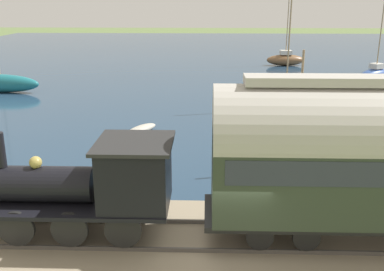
{
  "coord_description": "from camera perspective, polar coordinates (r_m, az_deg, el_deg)",
  "views": [
    {
      "loc": [
        -11.33,
        0.47,
        7.28
      ],
      "look_at": [
        5.43,
        1.02,
        2.07
      ],
      "focal_mm": 42.0,
      "sensor_mm": 36.0,
      "label": 1
    }
  ],
  "objects": [
    {
      "name": "ground_plane",
      "position": [
        13.48,
        3.7,
        -15.47
      ],
      "size": [
        200.0,
        200.0,
        0.0
      ],
      "primitive_type": "plane",
      "color": "#607542"
    },
    {
      "name": "harbor_water",
      "position": [
        55.02,
        2.37,
        9.64
      ],
      "size": [
        80.0,
        80.0,
        0.01
      ],
      "color": "navy",
      "rests_on": "ground"
    },
    {
      "name": "rail_embankment",
      "position": [
        13.72,
        3.67,
        -13.64
      ],
      "size": [
        4.94,
        56.0,
        0.6
      ],
      "color": "gray",
      "rests_on": "ground"
    },
    {
      "name": "steam_locomotive",
      "position": [
        13.2,
        -12.24,
        -5.77
      ],
      "size": [
        2.25,
        6.0,
        3.04
      ],
      "color": "black",
      "rests_on": "rail_embankment"
    },
    {
      "name": "sailboat_navy",
      "position": [
        19.94,
        13.07,
        -2.79
      ],
      "size": [
        1.77,
        6.38,
        5.22
      ],
      "rotation": [
        0.0,
        0.0,
        0.06
      ],
      "color": "#192347",
      "rests_on": "harbor_water"
    },
    {
      "name": "sailboat_teal",
      "position": [
        38.78,
        -23.08,
        6.18
      ],
      "size": [
        2.03,
        6.46,
        9.5
      ],
      "rotation": [
        0.0,
        0.0,
        -0.12
      ],
      "color": "#1E707A",
      "rests_on": "harbor_water"
    },
    {
      "name": "sailboat_white",
      "position": [
        30.62,
        11.78,
        4.62
      ],
      "size": [
        2.61,
        3.62,
        8.84
      ],
      "rotation": [
        0.0,
        0.0,
        -0.43
      ],
      "color": "white",
      "rests_on": "harbor_water"
    },
    {
      "name": "sailboat_brown",
      "position": [
        50.89,
        11.78,
        9.46
      ],
      "size": [
        1.68,
        4.15,
        8.38
      ],
      "rotation": [
        0.0,
        0.0,
        0.03
      ],
      "color": "brown",
      "rests_on": "harbor_water"
    },
    {
      "name": "sailboat_blue",
      "position": [
        43.84,
        22.3,
        7.28
      ],
      "size": [
        3.06,
        3.75,
        7.5
      ],
      "rotation": [
        0.0,
        0.0,
        0.54
      ],
      "color": "#335199",
      "rests_on": "harbor_water"
    },
    {
      "name": "rowboat_near_shore",
      "position": [
        25.13,
        -6.42,
        0.82
      ],
      "size": [
        2.33,
        1.84,
        0.42
      ],
      "rotation": [
        0.0,
        0.0,
        1.01
      ],
      "color": "#B7B2A3",
      "rests_on": "harbor_water"
    }
  ]
}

